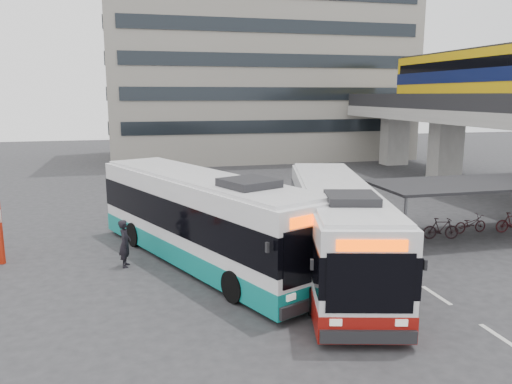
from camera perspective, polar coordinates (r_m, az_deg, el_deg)
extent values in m
plane|color=#28282B|center=(19.19, 8.55, -8.92)|extent=(120.00, 120.00, 0.00)
cube|color=gray|center=(42.35, 20.84, 4.62)|extent=(2.20, 1.60, 4.60)
cube|color=gray|center=(49.11, 15.56, 5.73)|extent=(2.20, 1.60, 4.60)
cube|color=gray|center=(37.40, 26.36, 7.68)|extent=(8.00, 32.00, 0.90)
cube|color=black|center=(35.08, 21.74, 9.52)|extent=(0.35, 32.00, 1.10)
cube|color=#CC9F0C|center=(38.53, 25.26, 11.64)|extent=(2.90, 20.00, 3.90)
cube|color=#0A123B|center=(38.53, 25.28, 11.94)|extent=(2.98, 20.02, 0.90)
cube|color=black|center=(38.57, 25.38, 13.12)|extent=(2.96, 19.20, 0.70)
cube|color=black|center=(38.63, 25.50, 14.52)|extent=(2.70, 19.60, 0.25)
cylinder|color=#595B60|center=(24.54, 12.39, -1.71)|extent=(0.12, 0.12, 2.40)
cylinder|color=#595B60|center=(21.47, 16.61, -3.75)|extent=(0.12, 0.12, 2.40)
cube|color=black|center=(25.34, 24.12, 0.92)|extent=(10.00, 4.00, 0.12)
imported|color=black|center=(23.55, 15.99, -4.31)|extent=(1.71, 0.60, 0.90)
imported|color=black|center=(24.58, 20.06, -3.80)|extent=(1.66, 0.47, 1.00)
imported|color=black|center=(25.74, 23.76, -3.53)|extent=(1.71, 0.60, 0.90)
imported|color=black|center=(26.99, 27.15, -3.07)|extent=(1.66, 0.47, 1.00)
cube|color=gray|center=(54.55, 0.03, 17.36)|extent=(30.00, 15.00, 25.00)
cube|color=beige|center=(15.68, 26.14, -14.68)|extent=(0.15, 1.60, 0.01)
cube|color=beige|center=(17.85, 19.90, -11.03)|extent=(0.15, 1.60, 0.01)
cube|color=beige|center=(20.24, 15.18, -8.11)|extent=(0.15, 1.60, 0.01)
cube|color=white|center=(18.71, 9.10, -3.63)|extent=(5.46, 12.21, 2.74)
cube|color=maroon|center=(19.07, 8.98, -7.32)|extent=(5.51, 12.26, 0.75)
cube|color=black|center=(18.68, 9.11, -3.26)|extent=(5.52, 12.24, 1.15)
cube|color=#F14100|center=(12.78, 13.11, -5.97)|extent=(1.74, 0.52, 0.30)
cube|color=black|center=(15.48, 10.86, -0.73)|extent=(1.88, 1.93, 0.28)
cylinder|color=black|center=(15.39, 6.55, -12.05)|extent=(0.54, 1.04, 1.00)
cylinder|color=black|center=(22.43, 10.78, -4.71)|extent=(0.54, 1.04, 1.00)
cube|color=white|center=(19.62, -6.31, -2.56)|extent=(7.51, 12.64, 2.89)
cube|color=#0D7973|center=(19.98, -6.23, -6.30)|extent=(7.57, 12.70, 0.79)
cube|color=black|center=(19.59, -6.32, -2.19)|extent=(7.58, 12.69, 1.21)
cube|color=#F14100|center=(14.48, 6.69, -3.09)|extent=(1.75, 0.83, 0.32)
cube|color=black|center=(16.71, -0.81, 0.99)|extent=(2.15, 2.19, 0.29)
cylinder|color=black|center=(16.15, -2.53, -10.73)|extent=(0.71, 1.09, 1.05)
cylinder|color=black|center=(23.54, -8.08, -3.80)|extent=(0.71, 1.09, 1.05)
imported|color=black|center=(19.83, -14.75, -5.70)|extent=(0.53, 0.73, 1.85)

